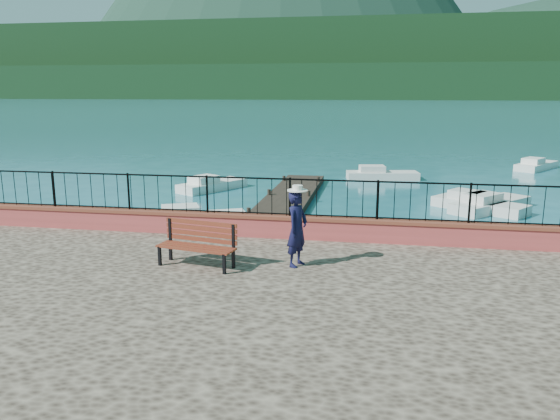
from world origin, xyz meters
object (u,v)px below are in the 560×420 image
(boat_4, at_px, (383,172))
(boat_5, at_px, (537,163))
(boat_2, at_px, (491,200))
(boat_1, at_px, (480,201))
(boat_3, at_px, (212,182))
(person, at_px, (297,229))
(boat_0, at_px, (196,215))
(park_bench, at_px, (197,253))

(boat_4, bearing_deg, boat_5, 20.82)
(boat_2, bearing_deg, boat_1, 157.79)
(boat_2, distance_m, boat_4, 8.63)
(boat_1, height_order, boat_3, same)
(boat_2, bearing_deg, boat_4, 73.05)
(person, relative_size, boat_3, 0.44)
(boat_1, relative_size, boat_4, 0.96)
(boat_0, relative_size, boat_2, 0.89)
(boat_0, distance_m, boat_3, 7.44)
(boat_3, xyz_separation_m, boat_5, (18.15, 10.68, 0.00))
(boat_1, xyz_separation_m, boat_2, (0.49, 0.24, 0.00))
(person, bearing_deg, boat_1, -4.53)
(boat_4, relative_size, boat_5, 1.00)
(park_bench, height_order, person, person)
(boat_3, bearing_deg, park_bench, -133.21)
(boat_0, height_order, boat_4, same)
(park_bench, relative_size, boat_3, 0.48)
(park_bench, bearing_deg, boat_3, 117.32)
(boat_0, bearing_deg, boat_5, 22.58)
(boat_4, bearing_deg, person, -105.59)
(person, distance_m, boat_1, 13.65)
(boat_1, height_order, boat_2, same)
(park_bench, distance_m, boat_2, 15.47)
(boat_0, distance_m, boat_2, 12.30)
(boat_1, bearing_deg, person, -79.58)
(park_bench, bearing_deg, boat_2, 67.75)
(park_bench, bearing_deg, boat_5, 73.45)
(person, relative_size, boat_0, 0.44)
(boat_1, bearing_deg, boat_4, 153.73)
(boat_4, bearing_deg, boat_0, -129.39)
(boat_3, bearing_deg, boat_0, -136.85)
(boat_3, relative_size, boat_4, 0.94)
(boat_0, distance_m, boat_1, 11.76)
(boat_1, bearing_deg, park_bench, -86.19)
(boat_2, bearing_deg, boat_3, 121.21)
(person, xyz_separation_m, boat_4, (1.97, 19.83, -1.63))
(person, height_order, boat_3, person)
(boat_0, distance_m, boat_4, 14.00)
(boat_1, relative_size, boat_3, 1.03)
(person, height_order, boat_4, person)
(park_bench, height_order, boat_4, park_bench)
(boat_4, bearing_deg, park_bench, -111.34)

